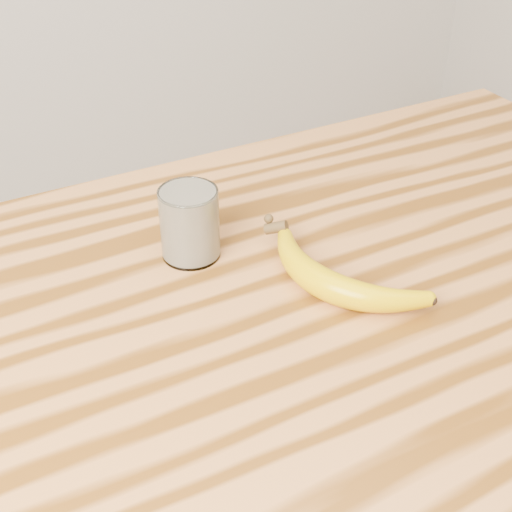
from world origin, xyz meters
name	(u,v)px	position (x,y,z in m)	size (l,w,h in m)	color
table	(334,362)	(0.00, 0.00, 0.77)	(1.20, 0.80, 0.90)	#B87237
smoothie_glass	(190,223)	(-0.14, 0.15, 0.95)	(0.08, 0.08, 0.10)	white
banana	(327,286)	(-0.03, -0.01, 0.92)	(0.11, 0.31, 0.04)	#D8AA00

